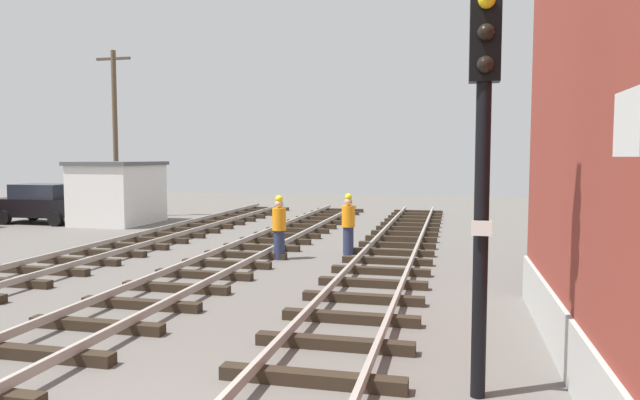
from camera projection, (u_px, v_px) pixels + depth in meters
name	position (u px, v px, depth m)	size (l,w,h in m)	color
signal_mast	(483.00, 143.00, 6.86)	(0.36, 0.40, 4.96)	black
control_hut	(118.00, 193.00, 25.38)	(3.00, 3.80, 2.76)	silver
parked_car_black	(43.00, 203.00, 25.59)	(4.20, 2.04, 1.76)	black
utility_pole_far	(115.00, 131.00, 27.96)	(1.80, 0.24, 8.11)	brown
track_worker_foreground	(348.00, 224.00, 17.36)	(0.40, 0.40, 1.87)	#262D4C
track_worker_distant	(279.00, 228.00, 16.55)	(0.40, 0.40, 1.87)	#262D4C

